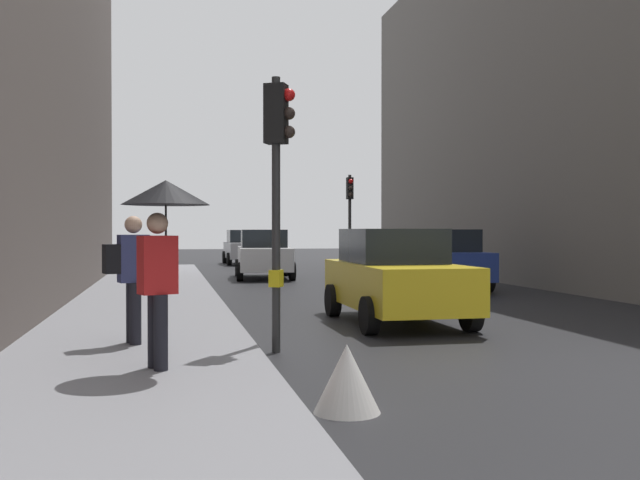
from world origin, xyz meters
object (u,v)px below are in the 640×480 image
object	(u,v)px
traffic_light_far_median	(350,206)
car_blue_van	(441,259)
car_yellow_taxi	(395,276)
car_silver_hatchback	(244,247)
warning_sign_triangle	(347,378)
traffic_light_near_right	(278,163)
pedestrian_with_grey_backpack	(130,271)
car_white_compact	(264,254)
pedestrian_with_umbrella	(163,221)

from	to	relation	value
traffic_light_far_median	car_blue_van	xyz separation A→B (m)	(0.98, -6.96, -1.80)
traffic_light_far_median	car_yellow_taxi	xyz separation A→B (m)	(-2.73, -14.11, -1.80)
car_silver_hatchback	warning_sign_triangle	distance (m)	30.61
traffic_light_near_right	pedestrian_with_grey_backpack	bearing A→B (deg)	174.98
pedestrian_with_grey_backpack	traffic_light_near_right	bearing A→B (deg)	-5.02
traffic_light_far_median	car_silver_hatchback	bearing A→B (deg)	106.67
car_blue_van	traffic_light_far_median	bearing A→B (deg)	98.03
car_blue_van	pedestrian_with_grey_backpack	distance (m)	12.89
car_silver_hatchback	pedestrian_with_grey_backpack	distance (m)	27.21
car_blue_van	car_silver_hatchback	bearing A→B (deg)	103.22
car_silver_hatchback	car_yellow_taxi	xyz separation A→B (m)	(0.30, -24.23, 0.00)
car_white_compact	warning_sign_triangle	bearing A→B (deg)	-95.18
traffic_light_far_median	traffic_light_near_right	xyz separation A→B (m)	(-5.37, -16.92, 0.01)
traffic_light_near_right	car_white_compact	world-z (taller)	traffic_light_near_right
traffic_light_far_median	car_white_compact	distance (m)	4.03
car_blue_van	pedestrian_with_grey_backpack	size ratio (longest dim) A/B	2.39
traffic_light_near_right	pedestrian_with_umbrella	bearing A→B (deg)	-132.20
pedestrian_with_umbrella	pedestrian_with_grey_backpack	xyz separation A→B (m)	(-0.46, 1.91, -0.68)
car_white_compact	car_yellow_taxi	xyz separation A→B (m)	(0.75, -13.15, 0.00)
car_blue_van	warning_sign_triangle	world-z (taller)	car_blue_van
traffic_light_near_right	pedestrian_with_umbrella	xyz separation A→B (m)	(-1.57, -1.73, -0.84)
car_blue_van	car_yellow_taxi	bearing A→B (deg)	-117.43
traffic_light_far_median	pedestrian_with_umbrella	xyz separation A→B (m)	(-6.95, -18.66, -0.83)
traffic_light_near_right	car_silver_hatchback	bearing A→B (deg)	85.04
car_blue_van	car_yellow_taxi	size ratio (longest dim) A/B	1.01
car_white_compact	warning_sign_triangle	world-z (taller)	car_white_compact
traffic_light_near_right	car_yellow_taxi	xyz separation A→B (m)	(2.65, 2.81, -1.81)
car_white_compact	pedestrian_with_grey_backpack	size ratio (longest dim) A/B	2.44
traffic_light_far_median	car_blue_van	world-z (taller)	traffic_light_far_median
car_blue_van	pedestrian_with_umbrella	xyz separation A→B (m)	(-7.93, -11.69, 0.96)
car_white_compact	car_silver_hatchback	bearing A→B (deg)	87.69
car_blue_van	warning_sign_triangle	size ratio (longest dim) A/B	6.50
traffic_light_far_median	car_white_compact	xyz separation A→B (m)	(-3.47, -0.96, -1.80)
car_silver_hatchback	pedestrian_with_grey_backpack	size ratio (longest dim) A/B	2.38
car_blue_van	pedestrian_with_umbrella	size ratio (longest dim) A/B	1.98
car_white_compact	car_yellow_taxi	size ratio (longest dim) A/B	1.03
pedestrian_with_grey_backpack	car_yellow_taxi	bearing A→B (deg)	29.38
traffic_light_near_right	car_white_compact	xyz separation A→B (m)	(1.90, 15.96, -1.81)
traffic_light_far_median	warning_sign_triangle	world-z (taller)	traffic_light_far_median
traffic_light_near_right	car_silver_hatchback	size ratio (longest dim) A/B	0.93
traffic_light_near_right	car_blue_van	distance (m)	11.95
car_blue_van	pedestrian_with_grey_backpack	xyz separation A→B (m)	(-8.39, -9.78, 0.29)
car_blue_van	car_silver_hatchback	distance (m)	17.54
warning_sign_triangle	pedestrian_with_grey_backpack	bearing A→B (deg)	120.58
car_yellow_taxi	pedestrian_with_umbrella	bearing A→B (deg)	-132.87
traffic_light_near_right	car_blue_van	world-z (taller)	traffic_light_near_right
traffic_light_near_right	car_blue_van	size ratio (longest dim) A/B	0.92
car_blue_van	traffic_light_near_right	bearing A→B (deg)	-122.55
car_yellow_taxi	car_blue_van	bearing A→B (deg)	62.57
traffic_light_near_right	car_yellow_taxi	bearing A→B (deg)	46.73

